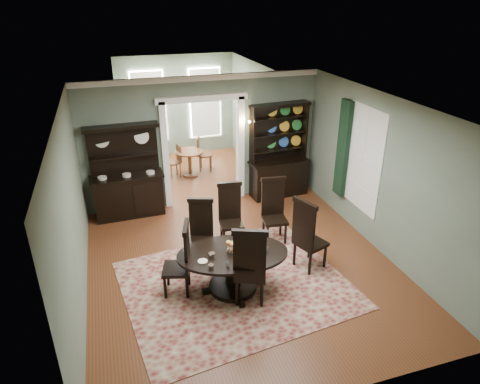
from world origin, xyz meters
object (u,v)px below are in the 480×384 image
object	(u,v)px
sideboard	(128,185)
parlor_table	(190,160)
dining_table	(233,264)
welsh_dresser	(278,163)

from	to	relation	value
sideboard	parlor_table	distance (m)	2.54
dining_table	welsh_dresser	distance (m)	3.96
sideboard	welsh_dresser	world-z (taller)	welsh_dresser
dining_table	parlor_table	world-z (taller)	dining_table
dining_table	parlor_table	distance (m)	5.15
dining_table	sideboard	xyz separation A→B (m)	(-1.46, 3.32, 0.22)
welsh_dresser	parlor_table	world-z (taller)	welsh_dresser
dining_table	parlor_table	bearing A→B (deg)	95.59
welsh_dresser	parlor_table	xyz separation A→B (m)	(-1.86, 1.83, -0.36)
sideboard	dining_table	bearing A→B (deg)	-68.33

